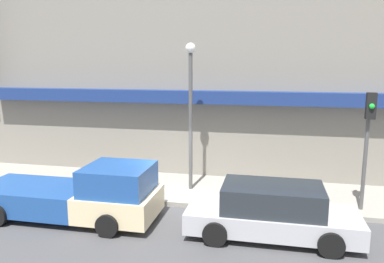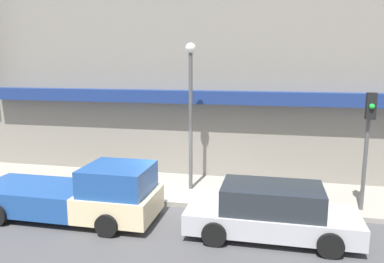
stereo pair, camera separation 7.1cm
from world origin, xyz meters
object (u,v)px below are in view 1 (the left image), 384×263
at_px(pickup_truck, 80,195).
at_px(traffic_light, 368,131).
at_px(parked_car, 272,212).
at_px(street_lamp, 191,99).
at_px(fire_hydrant, 302,195).

xyz_separation_m(pickup_truck, traffic_light, (8.60, 2.12, 1.96)).
distance_m(pickup_truck, parked_car, 5.79).
bearing_deg(traffic_light, street_lamp, 171.07).
bearing_deg(fire_hydrant, parked_car, -113.32).
distance_m(parked_car, street_lamp, 5.05).
relative_size(parked_car, street_lamp, 0.88).
xyz_separation_m(parked_car, street_lamp, (-2.95, 3.02, 2.77)).
distance_m(pickup_truck, fire_hydrant, 7.18).
distance_m(pickup_truck, traffic_light, 9.07).
height_order(pickup_truck, fire_hydrant, pickup_truck).
xyz_separation_m(parked_car, traffic_light, (2.81, 2.12, 2.01)).
height_order(pickup_truck, street_lamp, street_lamp).
bearing_deg(fire_hydrant, traffic_light, -6.03).
xyz_separation_m(pickup_truck, parked_car, (5.79, -0.00, -0.05)).
relative_size(fire_hydrant, traffic_light, 0.16).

